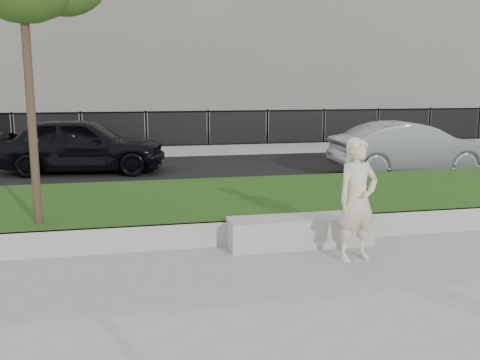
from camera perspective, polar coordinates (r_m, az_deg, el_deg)
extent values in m
plane|color=gray|center=(7.59, -1.45, -9.39)|extent=(90.00, 90.00, 0.00)
cube|color=#11360D|center=(10.39, -4.53, -2.87)|extent=(34.00, 4.00, 0.40)
cube|color=#A19E97|center=(8.51, -2.76, -5.81)|extent=(34.00, 0.08, 0.40)
cube|color=black|center=(15.79, -7.17, 0.95)|extent=(34.00, 7.00, 0.04)
cube|color=gray|center=(20.23, -8.30, 3.08)|extent=(34.00, 3.00, 0.12)
cube|color=slate|center=(19.22, -8.11, 3.25)|extent=(32.00, 0.30, 0.24)
cube|color=black|center=(19.15, -8.16, 5.12)|extent=(32.00, 0.04, 1.50)
cube|color=black|center=(19.10, -8.21, 7.21)|extent=(32.00, 0.05, 0.05)
cube|color=black|center=(19.20, -8.12, 3.63)|extent=(32.00, 0.05, 0.05)
cube|color=slate|center=(27.17, -9.63, 15.29)|extent=(34.00, 10.00, 10.00)
cube|color=#A19E97|center=(8.59, 6.45, -5.46)|extent=(2.30, 0.58, 0.47)
imported|color=beige|center=(7.91, 12.40, -2.07)|extent=(0.73, 0.56, 1.79)
cube|color=beige|center=(8.90, 11.91, -3.41)|extent=(0.23, 0.17, 0.03)
cylinder|color=#38281C|center=(8.76, -21.83, 13.27)|extent=(0.13, 0.13, 5.44)
imported|color=black|center=(15.87, -16.55, 3.63)|extent=(4.89, 2.48, 1.60)
imported|color=gray|center=(15.73, 17.71, 3.26)|extent=(4.47, 1.70, 1.45)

